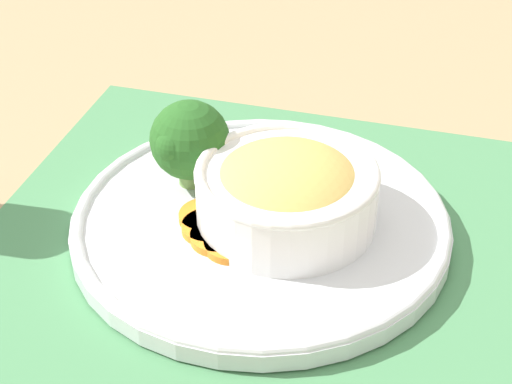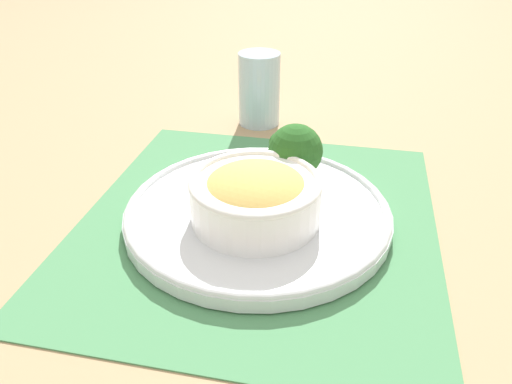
{
  "view_description": "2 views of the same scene",
  "coord_description": "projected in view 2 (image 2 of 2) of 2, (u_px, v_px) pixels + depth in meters",
  "views": [
    {
      "loc": [
        -0.58,
        -0.11,
        0.47
      ],
      "look_at": [
        0.01,
        0.01,
        0.04
      ],
      "focal_mm": 60.0,
      "sensor_mm": 36.0,
      "label": 1
    },
    {
      "loc": [
        0.06,
        -0.51,
        0.36
      ],
      "look_at": [
        -0.0,
        -0.01,
        0.05
      ],
      "focal_mm": 35.0,
      "sensor_mm": 36.0,
      "label": 2
    }
  ],
  "objects": [
    {
      "name": "carrot_slice_middle",
      "position": [
        242.0,
        189.0,
        0.65
      ],
      "size": [
        0.05,
        0.05,
        0.01
      ],
      "color": "orange",
      "rests_on": "plate"
    },
    {
      "name": "water_glass",
      "position": [
        259.0,
        93.0,
        0.86
      ],
      "size": [
        0.07,
        0.07,
        0.12
      ],
      "color": "silver",
      "rests_on": "ground_plane"
    },
    {
      "name": "ground_plane",
      "position": [
        258.0,
        222.0,
        0.63
      ],
      "size": [
        4.0,
        4.0,
        0.0
      ],
      "primitive_type": "plane",
      "color": "tan"
    },
    {
      "name": "carrot_slice_extra",
      "position": [
        225.0,
        197.0,
        0.63
      ],
      "size": [
        0.05,
        0.05,
        0.01
      ],
      "color": "orange",
      "rests_on": "plate"
    },
    {
      "name": "bowl",
      "position": [
        260.0,
        195.0,
        0.58
      ],
      "size": [
        0.16,
        0.16,
        0.07
      ],
      "color": "white",
      "rests_on": "plate"
    },
    {
      "name": "carrot_slice_far",
      "position": [
        232.0,
        192.0,
        0.64
      ],
      "size": [
        0.05,
        0.05,
        0.01
      ],
      "color": "orange",
      "rests_on": "plate"
    },
    {
      "name": "broccoli_floret",
      "position": [
        295.0,
        151.0,
        0.65
      ],
      "size": [
        0.07,
        0.07,
        0.08
      ],
      "color": "#759E51",
      "rests_on": "plate"
    },
    {
      "name": "placemat",
      "position": [
        258.0,
        220.0,
        0.63
      ],
      "size": [
        0.48,
        0.51,
        0.0
      ],
      "color": "#4C8C59",
      "rests_on": "ground_plane"
    },
    {
      "name": "carrot_slice_near",
      "position": [
        253.0,
        187.0,
        0.65
      ],
      "size": [
        0.05,
        0.05,
        0.01
      ],
      "color": "orange",
      "rests_on": "plate"
    },
    {
      "name": "plate",
      "position": [
        258.0,
        211.0,
        0.62
      ],
      "size": [
        0.33,
        0.33,
        0.02
      ],
      "color": "silver",
      "rests_on": "placemat"
    }
  ]
}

